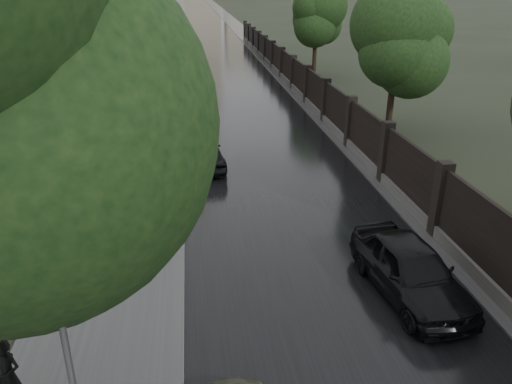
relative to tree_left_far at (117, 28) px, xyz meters
name	(u,v)px	position (x,y,z in m)	size (l,w,h in m)	color
road	(197,3)	(8.00, 160.00, -5.23)	(8.00, 420.00, 0.02)	black
sidewalk_left	(180,3)	(2.00, 160.00, -5.16)	(4.00, 420.00, 0.16)	#2D2D2D
verge_right	(212,3)	(13.50, 160.00, -5.20)	(3.00, 420.00, 0.08)	#2D2D2D
fence_right	(301,84)	(12.60, 2.01, -4.23)	(0.45, 75.72, 2.70)	#383533
tree_left_far	(117,28)	(0.00, 0.00, 0.00)	(4.25, 4.25, 7.39)	black
tree_right_b	(397,44)	(15.50, -8.00, -0.29)	(4.08, 4.08, 7.01)	black
tree_right_c	(316,19)	(15.50, 10.00, -0.29)	(4.08, 4.08, 7.01)	black
traffic_light	(177,87)	(3.70, -5.01, -2.84)	(0.16, 0.32, 4.00)	#59595E
hatchback_left	(205,154)	(5.00, -12.21, -4.57)	(1.60, 3.97, 1.35)	black
car_right_near	(410,269)	(10.25, -23.17, -4.45)	(1.88, 4.68, 1.59)	black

